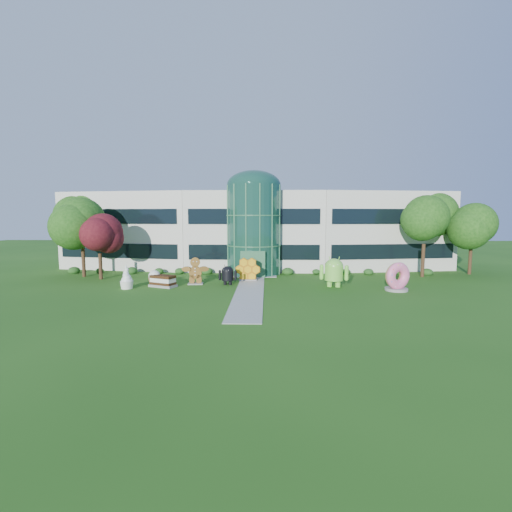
# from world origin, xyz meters

# --- Properties ---
(ground) EXTENTS (140.00, 140.00, 0.00)m
(ground) POSITION_xyz_m (0.00, 0.00, 0.00)
(ground) COLOR #215114
(ground) RESTS_ON ground
(building) EXTENTS (46.00, 15.00, 9.30)m
(building) POSITION_xyz_m (0.00, 18.00, 4.65)
(building) COLOR beige
(building) RESTS_ON ground
(atrium) EXTENTS (6.00, 6.00, 9.80)m
(atrium) POSITION_xyz_m (0.00, 12.00, 4.90)
(atrium) COLOR #194738
(atrium) RESTS_ON ground
(walkway) EXTENTS (2.40, 20.00, 0.04)m
(walkway) POSITION_xyz_m (0.00, 2.00, 0.02)
(walkway) COLOR #9E9E93
(walkway) RESTS_ON ground
(tree_red) EXTENTS (4.00, 4.00, 6.00)m
(tree_red) POSITION_xyz_m (-15.50, 7.50, 3.00)
(tree_red) COLOR #3F0C14
(tree_red) RESTS_ON ground
(trees_backdrop) EXTENTS (52.00, 8.00, 8.40)m
(trees_backdrop) POSITION_xyz_m (0.00, 13.00, 4.20)
(trees_backdrop) COLOR #184411
(trees_backdrop) RESTS_ON ground
(android_green) EXTENTS (3.00, 2.30, 3.05)m
(android_green) POSITION_xyz_m (7.57, 4.05, 1.53)
(android_green) COLOR #7ADA45
(android_green) RESTS_ON ground
(android_black) EXTENTS (2.01, 1.51, 2.08)m
(android_black) POSITION_xyz_m (-2.21, 4.79, 1.04)
(android_black) COLOR black
(android_black) RESTS_ON ground
(donut) EXTENTS (2.67, 2.03, 2.51)m
(donut) POSITION_xyz_m (12.68, 2.47, 1.25)
(donut) COLOR #EB5984
(donut) RESTS_ON ground
(gingerbread) EXTENTS (2.90, 1.37, 2.58)m
(gingerbread) POSITION_xyz_m (-5.29, 5.02, 1.29)
(gingerbread) COLOR brown
(gingerbread) RESTS_ON ground
(ice_cream_sandwich) EXTENTS (2.71, 2.09, 1.08)m
(ice_cream_sandwich) POSITION_xyz_m (-8.00, 3.59, 0.54)
(ice_cream_sandwich) COLOR black
(ice_cream_sandwich) RESTS_ON ground
(honeycomb) EXTENTS (2.64, 0.98, 2.06)m
(honeycomb) POSITION_xyz_m (-0.43, 7.19, 1.03)
(honeycomb) COLOR #EFAD17
(honeycomb) RESTS_ON ground
(froyo) EXTENTS (1.34, 1.34, 2.10)m
(froyo) POSITION_xyz_m (-10.98, 2.65, 1.05)
(froyo) COLOR white
(froyo) RESTS_ON ground
(cupcake) EXTENTS (1.31, 1.31, 1.43)m
(cupcake) POSITION_xyz_m (-8.97, 4.29, 0.72)
(cupcake) COLOR white
(cupcake) RESTS_ON ground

